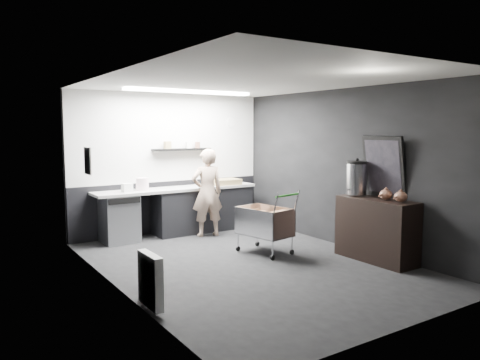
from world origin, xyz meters
TOP-DOWN VIEW (x-y plane):
  - floor at (0.00, 0.00)m, footprint 5.50×5.50m
  - ceiling at (0.00, 0.00)m, footprint 5.50×5.50m
  - wall_back at (0.00, 2.75)m, footprint 5.50×0.00m
  - wall_front at (0.00, -2.75)m, footprint 5.50×0.00m
  - wall_left at (-2.00, 0.00)m, footprint 0.00×5.50m
  - wall_right at (2.00, 0.00)m, footprint 0.00×5.50m
  - kitchen_wall_panel at (0.00, 2.73)m, footprint 3.95×0.02m
  - dado_panel at (0.00, 2.73)m, footprint 3.95×0.02m
  - floating_shelf at (0.20, 2.62)m, footprint 1.20×0.22m
  - wall_clock at (1.40, 2.72)m, footprint 0.20×0.03m
  - poster at (-1.98, 1.30)m, footprint 0.02×0.30m
  - poster_red_band at (-1.98, 1.30)m, footprint 0.02×0.22m
  - radiator at (-1.94, -0.90)m, footprint 0.10×0.50m
  - ceiling_strip at (0.00, 1.85)m, footprint 2.40×0.20m
  - prep_counter at (0.14, 2.42)m, footprint 3.20×0.61m
  - person at (0.40, 1.97)m, footprint 0.66×0.50m
  - shopping_cart at (0.57, 0.39)m, footprint 0.71×1.02m
  - sideboard at (1.75, -0.88)m, footprint 0.55×1.28m
  - fire_extinguisher at (-1.85, -0.51)m, footprint 0.15×0.15m
  - cardboard_box at (1.04, 2.37)m, footprint 0.57×0.44m
  - pink_tub at (-0.70, 2.42)m, footprint 0.23×0.23m
  - white_container at (-1.01, 2.37)m, footprint 0.18×0.14m

SIDE VIEW (x-z plane):
  - floor at x=0.00m, z-range 0.00..0.00m
  - fire_extinguisher at x=-1.85m, z-range -0.01..0.48m
  - radiator at x=-1.94m, z-range 0.05..0.65m
  - prep_counter at x=0.14m, z-range 0.01..0.91m
  - shopping_cart at x=0.57m, z-range -0.02..0.99m
  - dado_panel at x=0.00m, z-range 0.00..1.00m
  - sideboard at x=1.75m, z-range -0.35..1.56m
  - person at x=0.40m, z-range 0.00..1.65m
  - cardboard_box at x=1.04m, z-range 0.90..1.01m
  - white_container at x=-1.01m, z-range 0.90..1.05m
  - pink_tub at x=-0.70m, z-range 0.90..1.13m
  - wall_back at x=0.00m, z-range -1.40..4.10m
  - wall_front at x=0.00m, z-range -1.40..4.10m
  - wall_left at x=-2.00m, z-range -1.40..4.10m
  - wall_right at x=2.00m, z-range -1.40..4.10m
  - poster at x=-1.98m, z-range 1.35..1.75m
  - floating_shelf at x=0.20m, z-range 1.60..1.64m
  - poster_red_band at x=-1.98m, z-range 1.57..1.67m
  - kitchen_wall_panel at x=0.00m, z-range 1.00..2.70m
  - wall_clock at x=1.40m, z-range 2.05..2.25m
  - ceiling_strip at x=0.00m, z-range 2.65..2.69m
  - ceiling at x=0.00m, z-range 2.70..2.70m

